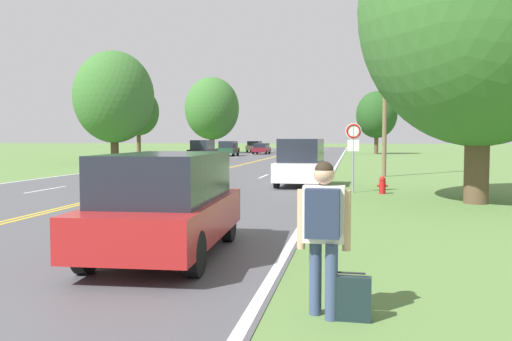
% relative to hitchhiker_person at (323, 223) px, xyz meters
% --- Properties ---
extents(hitchhiker_person, '(0.62, 0.45, 1.83)m').
position_rel_hitchhiker_person_xyz_m(hitchhiker_person, '(0.00, 0.00, 0.00)').
color(hitchhiker_person, '#38476B').
rests_on(hitchhiker_person, ground).
extents(suitcase, '(0.46, 0.16, 0.56)m').
position_rel_hitchhiker_person_xyz_m(suitcase, '(0.32, -0.02, -0.86)').
color(suitcase, '#19282D').
rests_on(suitcase, ground).
extents(fire_hydrant, '(0.40, 0.24, 0.66)m').
position_rel_hitchhiker_person_xyz_m(fire_hydrant, '(1.44, 14.51, -0.78)').
color(fire_hydrant, red).
rests_on(fire_hydrant, ground).
extents(traffic_sign, '(0.60, 0.10, 2.65)m').
position_rel_hitchhiker_person_xyz_m(traffic_sign, '(0.35, 14.77, 0.89)').
color(traffic_sign, gray).
rests_on(traffic_sign, ground).
extents(utility_pole_midground, '(1.80, 0.24, 9.32)m').
position_rel_hitchhiker_person_xyz_m(utility_pole_midground, '(2.02, 23.86, 3.70)').
color(utility_pole_midground, brown).
rests_on(utility_pole_midground, ground).
extents(tree_left_verge, '(7.48, 7.48, 10.46)m').
position_rel_hitchhiker_person_xyz_m(tree_left_verge, '(-18.81, 66.52, 5.03)').
color(tree_left_verge, brown).
rests_on(tree_left_verge, ground).
extents(tree_behind_sign, '(7.59, 7.59, 10.55)m').
position_rel_hitchhiker_person_xyz_m(tree_behind_sign, '(4.22, 11.95, 5.05)').
color(tree_behind_sign, brown).
rests_on(tree_behind_sign, ground).
extents(tree_mid_treeline, '(5.31, 5.31, 8.18)m').
position_rel_hitchhiker_person_xyz_m(tree_mid_treeline, '(3.41, 66.42, 4.00)').
color(tree_mid_treeline, brown).
rests_on(tree_mid_treeline, ground).
extents(tree_right_cluster, '(6.68, 6.68, 9.36)m').
position_rel_hitchhiker_person_xyz_m(tree_right_cluster, '(-19.38, 36.54, 4.39)').
color(tree_right_cluster, '#473828').
rests_on(tree_right_cluster, ground).
extents(tree_far_back, '(4.33, 4.33, 7.33)m').
position_rel_hitchhiker_person_xyz_m(tree_far_back, '(-21.96, 48.09, 3.71)').
color(tree_far_back, brown).
rests_on(tree_far_back, ground).
extents(car_red_suv_nearest, '(2.15, 4.68, 1.82)m').
position_rel_hitchhiker_person_xyz_m(car_red_suv_nearest, '(-2.92, 2.90, -0.16)').
color(car_red_suv_nearest, black).
rests_on(car_red_suv_nearest, ground).
extents(car_white_van_approaching, '(2.07, 4.13, 2.05)m').
position_rel_hitchhiker_person_xyz_m(car_white_van_approaching, '(-1.85, 17.21, -0.08)').
color(car_white_van_approaching, black).
rests_on(car_white_van_approaching, ground).
extents(car_black_van_mid_near, '(1.85, 4.88, 1.89)m').
position_rel_hitchhiker_person_xyz_m(car_black_van_mid_near, '(-13.23, 41.95, -0.15)').
color(car_black_van_mid_near, black).
rests_on(car_black_van_mid_near, ground).
extents(car_dark_green_suv_mid_far, '(2.05, 4.49, 1.72)m').
position_rel_hitchhiker_person_xyz_m(car_dark_green_suv_mid_far, '(-13.84, 55.00, -0.20)').
color(car_dark_green_suv_mid_far, black).
rests_on(car_dark_green_suv_mid_far, ground).
extents(car_maroon_hatchback_receding, '(1.96, 3.94, 1.41)m').
position_rel_hitchhiker_person_xyz_m(car_maroon_hatchback_receding, '(-11.25, 62.79, -0.36)').
color(car_maroon_hatchback_receding, black).
rests_on(car_maroon_hatchback_receding, ground).
extents(car_champagne_suv_distant, '(2.00, 4.00, 1.63)m').
position_rel_hitchhiker_person_xyz_m(car_champagne_suv_distant, '(-13.82, 72.15, -0.24)').
color(car_champagne_suv_distant, black).
rests_on(car_champagne_suv_distant, ground).
extents(car_silver_hatchback_horizon, '(1.86, 4.31, 1.38)m').
position_rel_hitchhiker_person_xyz_m(car_silver_hatchback_horizon, '(-6.10, 78.92, -0.36)').
color(car_silver_hatchback_horizon, black).
rests_on(car_silver_hatchback_horizon, ground).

